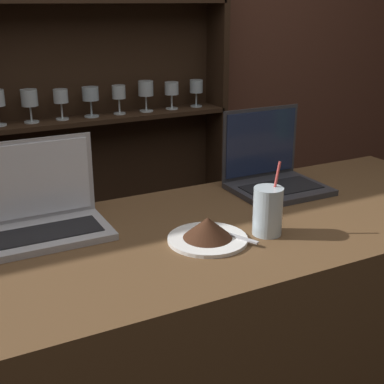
{
  "coord_description": "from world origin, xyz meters",
  "views": [
    {
      "loc": [
        -0.62,
        -0.84,
        1.56
      ],
      "look_at": [
        0.0,
        0.37,
        1.07
      ],
      "focal_mm": 50.0,
      "sensor_mm": 36.0,
      "label": 1
    }
  ],
  "objects": [
    {
      "name": "laptop_near",
      "position": [
        -0.38,
        0.51,
        1.03
      ],
      "size": [
        0.34,
        0.2,
        0.24
      ],
      "color": "#ADADB2",
      "rests_on": "bar_counter"
    },
    {
      "name": "back_shelf",
      "position": [
        0.13,
        1.45,
        1.03
      ],
      "size": [
        1.15,
        0.18,
        1.95
      ],
      "color": "#332114",
      "rests_on": "ground_plane"
    },
    {
      "name": "laptop_far",
      "position": [
        0.38,
        0.53,
        1.03
      ],
      "size": [
        0.29,
        0.24,
        0.26
      ],
      "color": "#333338",
      "rests_on": "bar_counter"
    },
    {
      "name": "water_glass",
      "position": [
        0.16,
        0.23,
        1.04
      ],
      "size": [
        0.08,
        0.08,
        0.2
      ],
      "color": "silver",
      "rests_on": "bar_counter"
    },
    {
      "name": "cake_plate",
      "position": [
        -0.01,
        0.26,
        1.0
      ],
      "size": [
        0.21,
        0.21,
        0.07
      ],
      "color": "white",
      "rests_on": "bar_counter"
    },
    {
      "name": "back_wall",
      "position": [
        0.0,
        1.53,
        1.35
      ],
      "size": [
        7.0,
        0.06,
        2.7
      ],
      "color": "brown",
      "rests_on": "ground_plane"
    },
    {
      "name": "bar_counter",
      "position": [
        0.0,
        0.33,
        0.49
      ],
      "size": [
        1.93,
        0.67,
        0.97
      ],
      "color": "brown",
      "rests_on": "ground_plane"
    }
  ]
}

